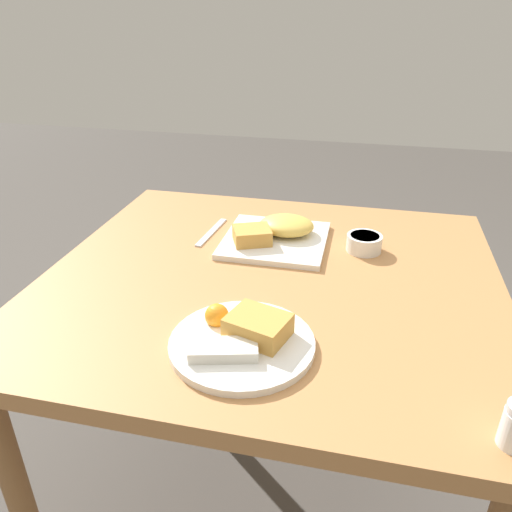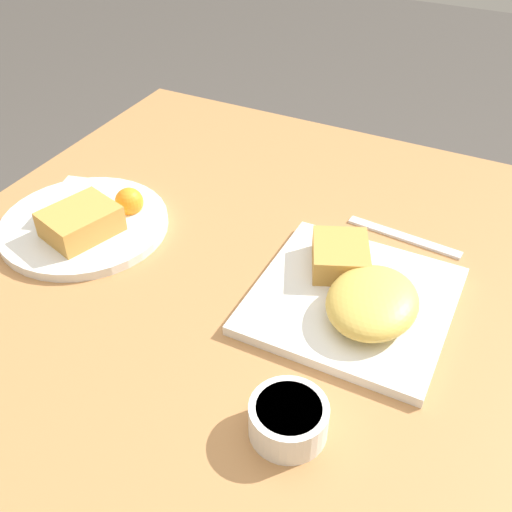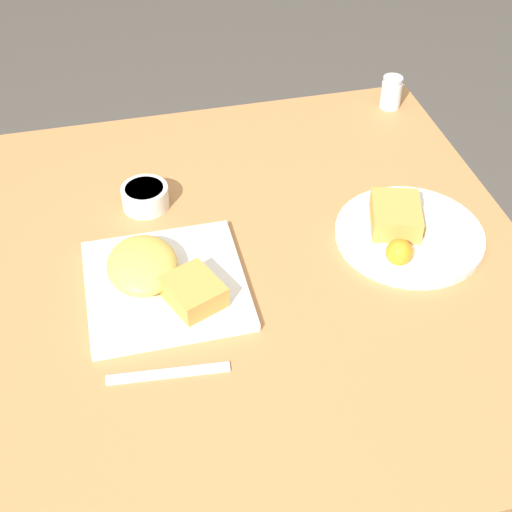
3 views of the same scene
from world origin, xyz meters
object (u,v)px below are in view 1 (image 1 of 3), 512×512
Objects in this scene: plate_square_near at (276,234)px; butter_knife at (211,232)px; plate_oval_far at (242,338)px; sauce_ramekin at (364,243)px.

plate_square_near reaches higher than butter_knife.
plate_square_near reaches higher than plate_oval_far.
plate_oval_far is at bearing 92.97° from plate_square_near.
plate_square_near is at bearing -87.03° from plate_oval_far.
plate_square_near is at bearing 90.53° from butter_knife.
plate_square_near is at bearing -0.52° from sauce_ramekin.
plate_square_near reaches higher than sauce_ramekin.
plate_oval_far reaches higher than butter_knife.
butter_knife is (0.19, -0.44, -0.01)m from plate_oval_far.
plate_square_near is 0.98× the size of plate_oval_far.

